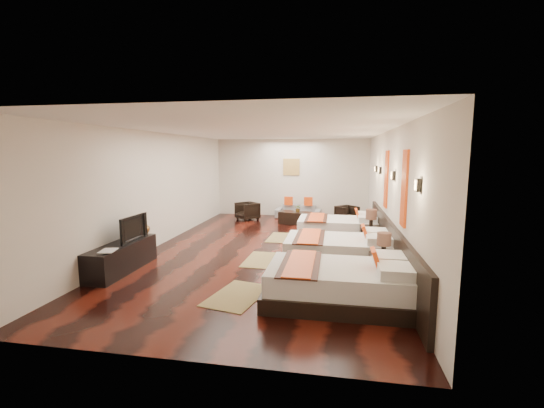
% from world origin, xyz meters
% --- Properties ---
extents(floor, '(5.50, 9.50, 0.01)m').
position_xyz_m(floor, '(0.00, 0.00, 0.00)').
color(floor, black).
rests_on(floor, ground).
extents(ceiling, '(5.50, 9.50, 0.01)m').
position_xyz_m(ceiling, '(0.00, 0.00, 2.80)').
color(ceiling, white).
rests_on(ceiling, floor).
extents(back_wall, '(5.50, 0.01, 2.80)m').
position_xyz_m(back_wall, '(0.00, 4.75, 1.40)').
color(back_wall, silver).
rests_on(back_wall, floor).
extents(left_wall, '(0.01, 9.50, 2.80)m').
position_xyz_m(left_wall, '(-2.75, 0.00, 1.40)').
color(left_wall, silver).
rests_on(left_wall, floor).
extents(right_wall, '(0.01, 9.50, 2.80)m').
position_xyz_m(right_wall, '(2.75, 0.00, 1.40)').
color(right_wall, silver).
rests_on(right_wall, floor).
extents(headboard_panel, '(0.08, 6.60, 0.90)m').
position_xyz_m(headboard_panel, '(2.71, -0.80, 0.45)').
color(headboard_panel, black).
rests_on(headboard_panel, floor).
extents(bed_near, '(2.28, 1.43, 0.87)m').
position_xyz_m(bed_near, '(1.70, -2.82, 0.30)').
color(bed_near, black).
rests_on(bed_near, floor).
extents(bed_mid, '(2.24, 1.41, 0.86)m').
position_xyz_m(bed_mid, '(1.70, -0.90, 0.29)').
color(bed_mid, black).
rests_on(bed_mid, floor).
extents(bed_far, '(2.18, 1.37, 0.83)m').
position_xyz_m(bed_far, '(1.70, 1.44, 0.28)').
color(bed_far, black).
rests_on(bed_far, floor).
extents(nightstand_a, '(0.46, 0.46, 0.91)m').
position_xyz_m(nightstand_a, '(2.44, -1.85, 0.32)').
color(nightstand_a, black).
rests_on(nightstand_a, floor).
extents(nightstand_b, '(0.49, 0.49, 0.97)m').
position_xyz_m(nightstand_b, '(2.45, 0.48, 0.34)').
color(nightstand_b, black).
rests_on(nightstand_b, floor).
extents(jute_mat_near, '(0.99, 1.33, 0.01)m').
position_xyz_m(jute_mat_near, '(0.06, -2.87, 0.01)').
color(jute_mat_near, olive).
rests_on(jute_mat_near, floor).
extents(jute_mat_mid, '(0.79, 1.22, 0.01)m').
position_xyz_m(jute_mat_mid, '(0.09, -0.88, 0.01)').
color(jute_mat_mid, olive).
rests_on(jute_mat_mid, floor).
extents(jute_mat_far, '(0.78, 1.22, 0.01)m').
position_xyz_m(jute_mat_far, '(0.20, 1.22, 0.01)').
color(jute_mat_far, olive).
rests_on(jute_mat_far, floor).
extents(tv_console, '(0.50, 1.80, 0.55)m').
position_xyz_m(tv_console, '(-2.50, -2.05, 0.28)').
color(tv_console, black).
rests_on(tv_console, floor).
extents(tv, '(0.14, 0.89, 0.51)m').
position_xyz_m(tv, '(-2.45, -1.80, 0.81)').
color(tv, black).
rests_on(tv, tv_console).
extents(book, '(0.32, 0.39, 0.03)m').
position_xyz_m(book, '(-2.50, -2.67, 0.57)').
color(book, black).
rests_on(book, tv_console).
extents(figurine, '(0.35, 0.35, 0.32)m').
position_xyz_m(figurine, '(-2.50, -1.25, 0.71)').
color(figurine, brown).
rests_on(figurine, tv_console).
extents(sofa, '(1.62, 0.71, 0.46)m').
position_xyz_m(sofa, '(0.31, 4.28, 0.23)').
color(sofa, gray).
rests_on(sofa, floor).
extents(armchair_left, '(0.94, 0.94, 0.62)m').
position_xyz_m(armchair_left, '(-1.40, 3.67, 0.31)').
color(armchair_left, black).
rests_on(armchair_left, floor).
extents(armchair_right, '(0.86, 0.86, 0.56)m').
position_xyz_m(armchair_right, '(1.99, 3.78, 0.28)').
color(armchair_right, black).
rests_on(armchair_right, floor).
extents(coffee_table, '(1.09, 0.71, 0.40)m').
position_xyz_m(coffee_table, '(0.31, 3.23, 0.20)').
color(coffee_table, black).
rests_on(coffee_table, floor).
extents(table_plant, '(0.25, 0.22, 0.26)m').
position_xyz_m(table_plant, '(0.42, 3.17, 0.53)').
color(table_plant, '#265E1F').
rests_on(table_plant, coffee_table).
extents(orange_panel_a, '(0.04, 0.40, 1.30)m').
position_xyz_m(orange_panel_a, '(2.73, -1.90, 1.70)').
color(orange_panel_a, '#D86014').
rests_on(orange_panel_a, right_wall).
extents(orange_panel_b, '(0.04, 0.40, 1.30)m').
position_xyz_m(orange_panel_b, '(2.73, 0.30, 1.70)').
color(orange_panel_b, '#D86014').
rests_on(orange_panel_b, right_wall).
extents(sconce_near, '(0.07, 0.12, 0.18)m').
position_xyz_m(sconce_near, '(2.70, -3.00, 1.85)').
color(sconce_near, black).
rests_on(sconce_near, right_wall).
extents(sconce_mid, '(0.07, 0.12, 0.18)m').
position_xyz_m(sconce_mid, '(2.70, -0.80, 1.85)').
color(sconce_mid, black).
rests_on(sconce_mid, right_wall).
extents(sconce_far, '(0.07, 0.12, 0.18)m').
position_xyz_m(sconce_far, '(2.70, 1.40, 1.85)').
color(sconce_far, black).
rests_on(sconce_far, right_wall).
extents(sconce_lounge, '(0.07, 0.12, 0.18)m').
position_xyz_m(sconce_lounge, '(2.70, 2.30, 1.85)').
color(sconce_lounge, black).
rests_on(sconce_lounge, right_wall).
extents(gold_artwork, '(0.60, 0.04, 0.60)m').
position_xyz_m(gold_artwork, '(0.00, 4.73, 1.80)').
color(gold_artwork, '#AD873F').
rests_on(gold_artwork, back_wall).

